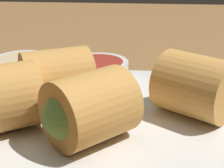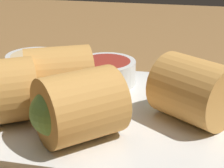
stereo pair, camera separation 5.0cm
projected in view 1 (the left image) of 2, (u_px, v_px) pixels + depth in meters
The scene contains 7 objects.
table_surface at pixel (123, 129), 40.06cm from camera, with size 180.00×140.00×2.00cm.
serving_plate at pixel (112, 112), 39.94cm from camera, with size 34.47×23.04×1.50cm.
roll_front_left at pixel (86, 109), 31.83cm from camera, with size 9.19×9.17×6.17cm.
roll_front_right at pixel (191, 85), 36.91cm from camera, with size 9.12×8.96×6.17cm.
roll_back_left at pixel (52, 80), 38.17cm from camera, with size 8.85×8.56×6.17cm.
dipping_bowl_near at pixel (99, 71), 44.93cm from camera, with size 7.05×7.05×2.80cm.
dipping_bowl_far at pixel (23, 68), 45.97cm from camera, with size 7.05×7.05×2.80cm.
Camera 1 is at (1.59, -35.25, 20.61)cm, focal length 60.00 mm.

